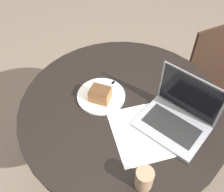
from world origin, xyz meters
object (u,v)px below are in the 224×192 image
(plate, at_px, (101,96))
(laptop, at_px, (176,118))
(chair, at_px, (218,89))
(coffee_glass, at_px, (144,179))

(plate, relative_size, laptop, 0.67)
(chair, height_order, laptop, laptop)
(coffee_glass, relative_size, laptop, 0.28)
(chair, distance_m, plate, 0.89)
(chair, relative_size, laptop, 2.39)
(coffee_glass, height_order, laptop, laptop)
(plate, bearing_deg, coffee_glass, 171.09)
(plate, distance_m, laptop, 0.39)
(chair, height_order, coffee_glass, chair)
(coffee_glass, distance_m, laptop, 0.34)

